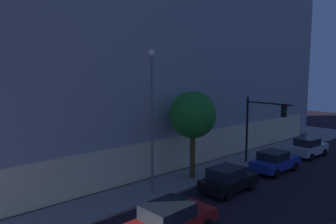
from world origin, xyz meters
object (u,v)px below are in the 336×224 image
Objects in this scene: sidewalk_tree at (193,115)px; car_red at (171,219)px; car_silver at (308,147)px; modern_building at (128,44)px; car_blue at (275,161)px; street_lamp_sidewalk at (152,106)px; traffic_light_far_corner at (261,120)px; car_black at (228,179)px.

car_red is (-6.52, -4.81, -3.90)m from sidewalk_tree.
car_silver is (12.58, -2.69, -3.82)m from sidewalk_tree.
sidewalk_tree is (-3.38, -12.54, -5.92)m from modern_building.
car_silver is (6.47, 0.33, 0.03)m from car_blue.
street_lamp_sidewalk reaches higher than car_red.
traffic_light_far_corner is at bearing -12.92° from sidewalk_tree.
car_silver is (16.71, -2.19, -4.79)m from street_lamp_sidewalk.
sidewalk_tree reaches higher than car_black.
sidewalk_tree is 1.51× the size of car_black.
car_black is (-6.42, -1.72, -3.04)m from traffic_light_far_corner.
sidewalk_tree is 7.83m from car_blue.
sidewalk_tree is 1.49× the size of car_silver.
sidewalk_tree reaches higher than car_red.
modern_building reaches higher than sidewalk_tree.
modern_building is 8.44× the size of car_red.
modern_building is 20.29m from car_silver.
car_silver is at bearing -58.87° from modern_building.
car_red is 12.75m from car_blue.
traffic_light_far_corner is 6.62m from sidewalk_tree.
street_lamp_sidewalk is 11.60m from car_blue.
car_red is (-12.92, -3.34, -3.07)m from traffic_light_far_corner.
traffic_light_far_corner is 1.21× the size of car_red.
modern_building is 18.58m from car_blue.
traffic_light_far_corner is 13.70m from car_red.
car_black is at bearing -164.97° from traffic_light_far_corner.
car_silver is (9.20, -15.23, -9.75)m from modern_building.
car_red is at bearing -166.04° from car_black.
sidewalk_tree is 8.99m from car_red.
street_lamp_sidewalk reaches higher than car_silver.
car_red is (-2.39, -4.31, -4.87)m from street_lamp_sidewalk.
street_lamp_sidewalk is 4.27m from sidewalk_tree.
modern_building is 9.23× the size of car_silver.
street_lamp_sidewalk is 6.93m from car_red.
car_blue is (2.73, -15.56, -9.78)m from modern_building.
sidewalk_tree reaches higher than car_blue.
car_blue is at bearing -100.75° from traffic_light_far_corner.
car_blue is (6.11, -3.02, -3.86)m from sidewalk_tree.
modern_building is at bearing 60.30° from car_red.
sidewalk_tree is (-6.40, 1.47, 0.83)m from traffic_light_far_corner.
sidewalk_tree is 1.36× the size of car_red.
car_red is at bearing -143.59° from sidewalk_tree.
car_blue reaches higher than car_black.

